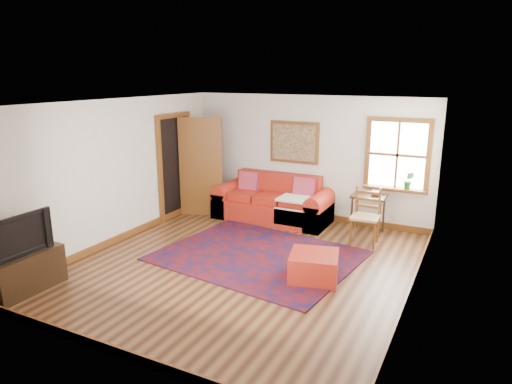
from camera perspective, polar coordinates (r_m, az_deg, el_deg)
The scene contains 13 objects.
ground at distance 7.26m, azimuth -1.46°, elevation -9.01°, with size 5.50×5.50×0.00m, color #3B1F0F.
room_envelope at distance 6.78m, azimuth -1.49°, elevation 3.93°, with size 5.04×5.54×2.52m.
window at distance 8.81m, azimuth 17.37°, elevation 3.52°, with size 1.18×0.20×1.38m.
doorway at distance 9.51m, azimuth -8.16°, elevation 3.31°, with size 0.89×1.08×2.14m.
framed_artwork at distance 9.34m, azimuth 4.77°, elevation 6.20°, with size 1.05×0.07×0.85m.
persian_rug at distance 7.56m, azimuth 0.25°, elevation -7.92°, with size 3.05×2.44×0.02m, color #5A0C0D.
red_leather_sofa at distance 9.33m, azimuth 2.17°, elevation -1.61°, with size 2.34×0.97×0.92m.
red_ottoman at distance 6.75m, azimuth 7.24°, elevation -9.21°, with size 0.68×0.68×0.39m, color #AD2416.
side_table at distance 8.69m, azimuth 13.88°, elevation -1.19°, with size 0.61×0.46×0.73m.
ladder_back_chair at distance 8.16m, azimuth 13.57°, elevation -2.69°, with size 0.49×0.47×0.99m.
media_cabinet at distance 7.07m, azimuth -26.92°, elevation -8.89°, with size 0.45×1.01×0.55m, color #301E10.
television at distance 6.82m, azimuth -28.02°, elevation -4.83°, with size 0.99×0.13×0.57m, color black.
candle_hurricane at distance 7.12m, azimuth -24.60°, elevation -5.36°, with size 0.12×0.12×0.18m.
Camera 1 is at (3.16, -5.85, 2.90)m, focal length 32.00 mm.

